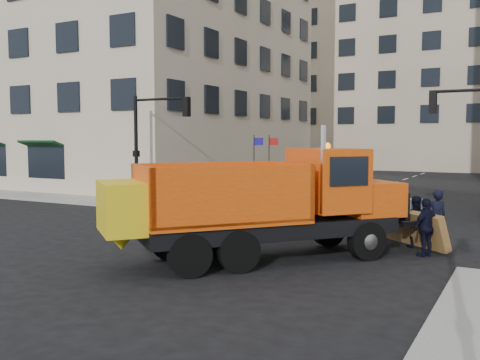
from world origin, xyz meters
The scene contains 11 objects.
ground centered at (0.00, 0.00, 0.00)m, with size 120.00×120.00×0.00m, color black.
sidewalk_back centered at (0.00, 8.50, 0.07)m, with size 64.00×5.00×0.15m, color gray.
building_left centered at (-20.00, 20.00, 13.00)m, with size 24.00×22.00×26.00m, color #C4B796.
building_far centered at (0.00, 52.00, 12.00)m, with size 30.00×18.00×24.00m, color tan.
traffic_light_left centered at (-8.00, 7.50, 2.70)m, with size 0.18×0.18×5.40m, color black.
crowd_barriers centered at (-0.75, 7.60, 0.55)m, with size 12.60×0.60×1.10m, color #9EA0A5, non-canonical shape.
plow_truck centered at (2.60, -0.15, 1.64)m, with size 8.03×8.90×3.68m.
cop_a centered at (6.53, 4.11, 0.89)m, with size 0.65×0.43×1.78m, color black.
cop_b centered at (5.96, 3.71, 0.80)m, with size 0.77×0.60×1.59m, color black.
cop_c centered at (6.49, 2.56, 0.83)m, with size 0.97×0.41×1.66m, color black.
worker centered at (-5.87, 7.77, 1.14)m, with size 1.28×0.74×1.99m, color #B9C417.
Camera 1 is at (9.01, -13.08, 3.33)m, focal length 40.00 mm.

